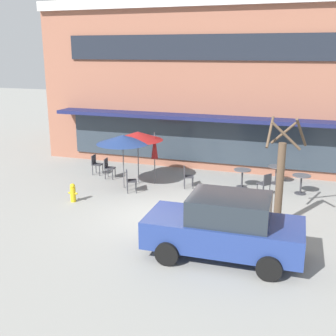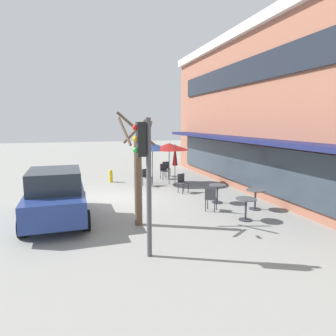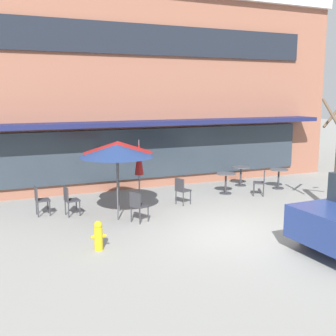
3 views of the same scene
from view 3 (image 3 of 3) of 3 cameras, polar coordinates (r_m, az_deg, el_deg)
name	(u,v)px [view 3 (image 3 of 3)]	position (r m, az deg, el deg)	size (l,w,h in m)	color
ground_plane	(233,233)	(11.32, 8.81, -8.67)	(80.00, 80.00, 0.00)	gray
building_facade	(120,88)	(19.88, -6.56, 10.68)	(16.78, 9.10, 7.73)	#935B47
cafe_table_near_wall	(226,180)	(15.49, 7.83, -1.60)	(0.70, 0.70, 0.76)	#333338
cafe_table_streetside	(279,175)	(16.73, 14.76, -0.98)	(0.70, 0.70, 0.76)	#333338
cafe_table_by_tree	(241,173)	(16.96, 9.84, -0.65)	(0.70, 0.70, 0.76)	#333338
patio_umbrella_green_folded	(139,158)	(13.19, -3.95, 1.37)	(0.28, 0.28, 2.20)	#4C4C51
patio_umbrella_cream_folded	(118,147)	(12.83, -6.80, 2.86)	(2.10, 2.10, 2.20)	#4C4C51
patio_umbrella_corner_open	(117,151)	(11.94, -6.98, 2.33)	(2.10, 2.10, 2.20)	#4C4C51
cafe_chair_0	(261,181)	(15.41, 12.50, -1.76)	(0.56, 0.56, 0.89)	#333338
cafe_chair_1	(138,204)	(11.95, -4.12, -4.95)	(0.54, 0.54, 0.89)	#333338
cafe_chair_2	(40,198)	(13.15, -16.96, -3.97)	(0.41, 0.41, 0.89)	#333338
cafe_chair_3	(182,189)	(13.83, 1.86, -2.86)	(0.51, 0.51, 0.89)	#333338
cafe_chair_4	(70,199)	(12.90, -13.18, -4.07)	(0.44, 0.44, 0.89)	#333338
fire_hydrant	(98,235)	(10.04, -9.41, -9.01)	(0.36, 0.20, 0.71)	gold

